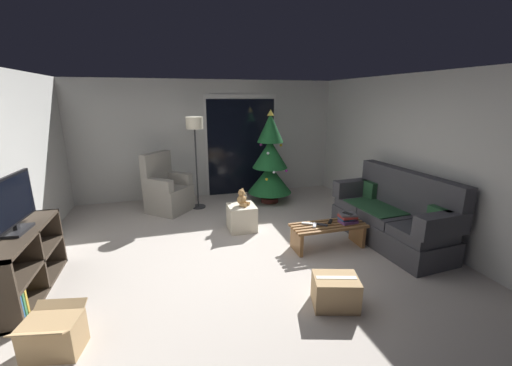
{
  "coord_description": "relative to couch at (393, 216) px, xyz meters",
  "views": [
    {
      "loc": [
        -0.88,
        -3.85,
        2.15
      ],
      "look_at": [
        0.4,
        0.7,
        0.85
      ],
      "focal_mm": 22.11,
      "sensor_mm": 36.0,
      "label": 1
    }
  ],
  "objects": [
    {
      "name": "ground_plane",
      "position": [
        -2.32,
        0.12,
        -0.4
      ],
      "size": [
        7.0,
        7.0,
        0.0
      ],
      "primitive_type": "plane",
      "color": "#BCB2A8"
    },
    {
      "name": "wall_back",
      "position": [
        -2.32,
        3.18,
        0.85
      ],
      "size": [
        5.72,
        0.12,
        2.5
      ],
      "primitive_type": "cube",
      "color": "beige",
      "rests_on": "ground"
    },
    {
      "name": "wall_right",
      "position": [
        0.54,
        0.12,
        0.85
      ],
      "size": [
        0.12,
        6.0,
        2.5
      ],
      "primitive_type": "cube",
      "color": "beige",
      "rests_on": "ground"
    },
    {
      "name": "patio_door_frame",
      "position": [
        -1.62,
        3.11,
        0.7
      ],
      "size": [
        1.6,
        0.02,
        2.2
      ],
      "primitive_type": "cube",
      "color": "silver",
      "rests_on": "ground"
    },
    {
      "name": "patio_door_glass",
      "position": [
        -1.62,
        3.09,
        0.65
      ],
      "size": [
        1.5,
        0.02,
        2.1
      ],
      "primitive_type": "cube",
      "color": "black",
      "rests_on": "ground"
    },
    {
      "name": "couch",
      "position": [
        0.0,
        0.0,
        0.0
      ],
      "size": [
        0.91,
        1.99,
        1.08
      ],
      "color": "#3D3D42",
      "rests_on": "ground"
    },
    {
      "name": "coffee_table",
      "position": [
        -1.04,
        0.06,
        -0.15
      ],
      "size": [
        1.1,
        0.4,
        0.36
      ],
      "color": "olive",
      "rests_on": "ground"
    },
    {
      "name": "remote_graphite",
      "position": [
        -1.15,
        0.06,
        -0.03
      ],
      "size": [
        0.15,
        0.13,
        0.02
      ],
      "primitive_type": "cube",
      "rotation": [
        0.0,
        0.0,
        0.9
      ],
      "color": "#333338",
      "rests_on": "coffee_table"
    },
    {
      "name": "remote_black",
      "position": [
        -0.97,
        0.13,
        -0.03
      ],
      "size": [
        0.13,
        0.15,
        0.02
      ],
      "primitive_type": "cube",
      "rotation": [
        0.0,
        0.0,
        5.61
      ],
      "color": "black",
      "rests_on": "coffee_table"
    },
    {
      "name": "remote_silver",
      "position": [
        -1.26,
        0.07,
        -0.03
      ],
      "size": [
        0.12,
        0.16,
        0.02
      ],
      "primitive_type": "cube",
      "rotation": [
        0.0,
        0.0,
        2.61
      ],
      "color": "#ADADB2",
      "rests_on": "coffee_table"
    },
    {
      "name": "remote_white",
      "position": [
        -1.33,
        0.16,
        -0.03
      ],
      "size": [
        0.16,
        0.11,
        0.02
      ],
      "primitive_type": "cube",
      "rotation": [
        0.0,
        0.0,
        1.08
      ],
      "color": "silver",
      "rests_on": "coffee_table"
    },
    {
      "name": "book_stack",
      "position": [
        -0.74,
        0.06,
        0.03
      ],
      "size": [
        0.26,
        0.22,
        0.14
      ],
      "color": "#6B3D7A",
      "rests_on": "coffee_table"
    },
    {
      "name": "cell_phone",
      "position": [
        -0.75,
        0.05,
        0.11
      ],
      "size": [
        0.13,
        0.16,
        0.01
      ],
      "primitive_type": "cube",
      "rotation": [
        0.0,
        0.0,
        0.49
      ],
      "color": "black",
      "rests_on": "book_stack"
    },
    {
      "name": "christmas_tree",
      "position": [
        -1.21,
        2.28,
        0.45
      ],
      "size": [
        0.9,
        0.9,
        1.91
      ],
      "color": "#4C1E19",
      "rests_on": "ground"
    },
    {
      "name": "armchair",
      "position": [
        -3.28,
        2.31,
        0.0
      ],
      "size": [
        0.97,
        0.97,
        1.13
      ],
      "color": "gray",
      "rests_on": "ground"
    },
    {
      "name": "floor_lamp",
      "position": [
        -2.69,
        2.35,
        1.11
      ],
      "size": [
        0.32,
        0.32,
        1.78
      ],
      "color": "#2D2D30",
      "rests_on": "ground"
    },
    {
      "name": "media_shelf",
      "position": [
        -4.85,
        -0.09,
        -0.04
      ],
      "size": [
        0.4,
        1.4,
        0.75
      ],
      "color": "#382D23",
      "rests_on": "ground"
    },
    {
      "name": "television",
      "position": [
        -4.81,
        -0.03,
        0.66
      ],
      "size": [
        0.23,
        0.84,
        0.61
      ],
      "color": "black",
      "rests_on": "media_shelf"
    },
    {
      "name": "ottoman",
      "position": [
        -2.1,
        1.04,
        -0.19
      ],
      "size": [
        0.44,
        0.44,
        0.42
      ],
      "primitive_type": "cube",
      "color": "beige",
      "rests_on": "ground"
    },
    {
      "name": "teddy_bear_honey",
      "position": [
        -2.09,
        1.04,
        0.14
      ],
      "size": [
        0.22,
        0.21,
        0.29
      ],
      "color": "tan",
      "rests_on": "ottoman"
    },
    {
      "name": "teddy_bear_cream_by_tree",
      "position": [
        -1.77,
        2.16,
        -0.28
      ],
      "size": [
        0.21,
        0.21,
        0.29
      ],
      "color": "beige",
      "rests_on": "ground"
    },
    {
      "name": "cardboard_box_taped_mid_floor",
      "position": [
        -1.61,
        -1.17,
        -0.23
      ],
      "size": [
        0.54,
        0.46,
        0.34
      ],
      "color": "tan",
      "rests_on": "ground"
    },
    {
      "name": "cardboard_box_open_near_shelf",
      "position": [
        -4.26,
        -1.08,
        -0.23
      ],
      "size": [
        0.51,
        0.54,
        0.38
      ],
      "color": "tan",
      "rests_on": "ground"
    }
  ]
}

